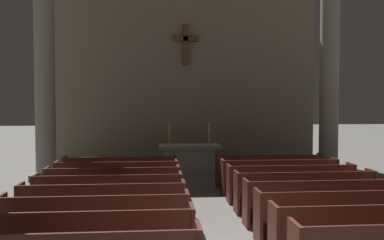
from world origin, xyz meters
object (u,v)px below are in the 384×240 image
Objects in this scene: pew_left_row_2 at (86,240)px; pew_left_row_4 at (103,206)px; pew_left_row_8 at (120,172)px; pew_right_row_2 at (372,232)px; pew_right_row_3 at (344,215)px; candlestick_right at (209,137)px; pew_right_row_7 at (279,176)px; column_right_second at (329,68)px; pew_right_row_8 at (270,170)px; pew_left_row_7 at (117,178)px; pew_left_row_3 at (96,221)px; altar at (189,158)px; pew_left_row_5 at (109,195)px; pew_right_row_4 at (322,202)px; pew_left_row_6 at (113,186)px; column_left_second at (45,66)px; pew_right_row_5 at (305,191)px; candlestick_left at (169,138)px; pew_right_row_6 at (291,183)px.

pew_left_row_2 and pew_left_row_4 have the same top height.
pew_right_row_2 is at bearing -53.50° from pew_left_row_8.
pew_right_row_3 is 7.64m from candlestick_right.
pew_right_row_7 is at bearing 48.40° from pew_left_row_2.
candlestick_right reaches higher than pew_left_row_2.
pew_right_row_2 is at bearing -108.19° from column_right_second.
pew_right_row_8 is at bearing 53.50° from pew_left_row_2.
pew_left_row_3 is at bearing -90.00° from pew_left_row_7.
candlestick_right is (-1.51, 8.44, 0.79)m from pew_right_row_2.
column_right_second reaches higher than altar.
pew_right_row_4 is at bearing -12.70° from pew_left_row_5.
pew_left_row_2 is 1.00× the size of pew_left_row_6.
pew_right_row_5 is at bearing -34.01° from column_left_second.
pew_left_row_7 is 1.00× the size of pew_left_row_8.
pew_left_row_8 is 3.00m from candlestick_left.
pew_left_row_2 is at bearing -145.95° from pew_right_row_5.
pew_right_row_4 is at bearing -42.02° from pew_left_row_8.
column_left_second reaches higher than pew_left_row_8.
pew_right_row_5 is at bearing -67.97° from altar.
pew_left_row_5 and pew_left_row_6 have the same top height.
pew_left_row_3 is at bearing -69.31° from column_left_second.
pew_left_row_5 is at bearing 90.00° from pew_left_row_3.
pew_left_row_7 is 1.00× the size of pew_right_row_5.
pew_left_row_3 is at bearing -101.45° from candlestick_left.
pew_left_row_4 and pew_left_row_6 have the same top height.
pew_right_row_8 is (0.00, 0.99, 0.00)m from pew_right_row_7.
candlestick_right is (2.91, 5.45, 0.79)m from pew_left_row_5.
pew_right_row_6 is (0.00, 3.98, 0.00)m from pew_right_row_2.
pew_right_row_5 is at bearing -90.00° from pew_right_row_8.
pew_left_row_5 is 2.98m from pew_left_row_8.
pew_right_row_7 is (4.41, -0.99, 0.00)m from pew_left_row_8.
column_left_second is 9.70× the size of candlestick_right.
pew_left_row_7 is at bearing -129.99° from candlestick_right.
pew_left_row_2 is at bearing -109.01° from candlestick_right.
candlestick_left reaches higher than pew_left_row_7.
pew_left_row_6 is 4.84m from pew_right_row_8.
pew_left_row_2 is 1.00× the size of pew_right_row_2.
pew_left_row_6 is 1.00× the size of pew_right_row_6.
pew_left_row_7 and pew_right_row_5 have the same top height.
pew_left_row_7 is at bearing 180.00° from pew_right_row_7.
candlestick_left reaches higher than pew_right_row_8.
pew_left_row_8 is 1.00× the size of pew_right_row_4.
pew_right_row_8 is at bearing 90.00° from pew_right_row_7.
pew_right_row_8 is 3.00m from candlestick_right.
pew_left_row_4 is at bearing -140.71° from column_right_second.
pew_right_row_6 is at bearing -56.90° from candlestick_left.
pew_right_row_5 is (4.41, -0.99, 0.00)m from pew_left_row_6.
pew_left_row_7 is at bearing -113.50° from candlestick_left.
pew_left_row_4 is 1.00× the size of pew_left_row_6.
pew_left_row_4 and pew_left_row_8 have the same top height.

